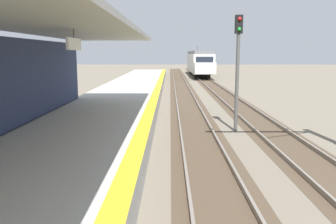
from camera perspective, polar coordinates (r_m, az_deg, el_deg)
The scene contains 5 objects.
station_platform at distance 17.59m, azimuth -10.16°, elevation -0.68°, with size 5.00×80.00×0.91m.
track_pair_nearest_platform at distance 21.34m, azimuth 3.54°, elevation 0.16°, with size 2.34×120.00×0.16m.
track_pair_middle at distance 21.80m, azimuth 12.49°, elevation 0.15°, with size 2.34×120.00×0.16m.
approaching_train at distance 55.56m, azimuth 5.13°, elevation 8.16°, with size 2.93×19.60×4.76m.
rail_signal_post at distance 15.98m, azimuth 11.35°, elevation 8.16°, with size 0.32×0.34×5.20m.
Camera 1 is at (0.70, -1.02, 3.55)m, focal length 37.20 mm.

